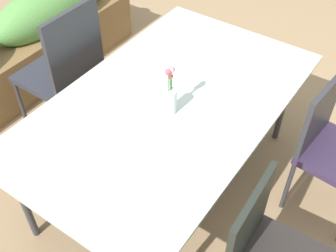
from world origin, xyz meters
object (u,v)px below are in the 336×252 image
object	(u,v)px
dining_table	(168,107)
chair_near_right	(333,144)
flower_vase	(171,96)
planter_box	(2,60)
chair_far_side	(66,68)

from	to	relation	value
dining_table	chair_near_right	distance (m)	0.96
dining_table	flower_vase	bearing A→B (deg)	-134.97
chair_near_right	flower_vase	xyz separation A→B (m)	(-0.48, 0.79, 0.31)
dining_table	chair_near_right	xyz separation A→B (m)	(0.42, -0.85, -0.16)
chair_near_right	planter_box	distance (m)	2.44
chair_near_right	flower_vase	size ratio (longest dim) A/B	3.02
dining_table	chair_near_right	bearing A→B (deg)	-63.62
chair_near_right	flower_vase	world-z (taller)	flower_vase
dining_table	chair_far_side	world-z (taller)	chair_far_side
flower_vase	planter_box	bearing A→B (deg)	88.00
dining_table	chair_near_right	world-z (taller)	chair_near_right
dining_table	planter_box	world-z (taller)	planter_box
chair_far_side	flower_vase	world-z (taller)	chair_far_side
dining_table	chair_far_side	bearing A→B (deg)	89.42
dining_table	chair_far_side	distance (m)	0.83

